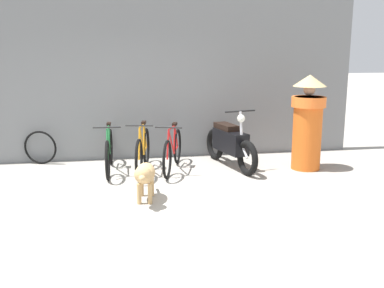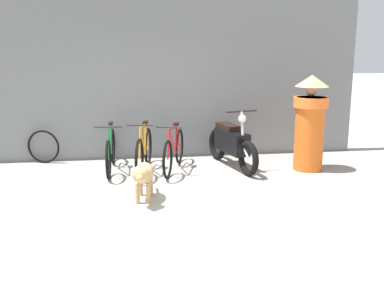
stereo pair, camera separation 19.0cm
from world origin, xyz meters
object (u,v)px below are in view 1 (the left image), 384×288
bicycle_0 (109,152)px  person_in_robes (308,121)px  bicycle_1 (143,152)px  spare_tire_left (40,148)px  bicycle_2 (173,151)px  stray_dog (145,175)px  motorcycle (230,144)px

bicycle_0 → person_in_robes: size_ratio=1.03×
bicycle_1 → spare_tire_left: bicycle_1 is taller
bicycle_0 → bicycle_1: size_ratio=1.04×
bicycle_0 → bicycle_1: 0.61m
bicycle_1 → spare_tire_left: size_ratio=2.62×
bicycle_2 → stray_dog: bearing=-3.3°
bicycle_0 → bicycle_1: bicycle_1 is taller
bicycle_1 → spare_tire_left: (-1.85, 0.91, -0.05)m
bicycle_0 → spare_tire_left: bicycle_0 is taller
bicycle_2 → person_in_robes: (2.38, -0.30, 0.52)m
motorcycle → bicycle_2: bearing=-100.4°
bicycle_2 → person_in_robes: person_in_robes is taller
bicycle_0 → person_in_robes: 3.56m
bicycle_1 → stray_dog: 1.55m
bicycle_2 → person_in_robes: size_ratio=0.96×
stray_dog → spare_tire_left: spare_tire_left is taller
bicycle_1 → bicycle_2: 0.53m
bicycle_2 → person_in_robes: bearing=100.4°
bicycle_1 → bicycle_2: bearing=105.0°
motorcycle → person_in_robes: person_in_robes is taller
motorcycle → person_in_robes: bearing=61.3°
bicycle_1 → stray_dog: (-0.08, -1.55, 0.03)m
bicycle_1 → bicycle_0: bearing=-95.6°
motorcycle → stray_dog: 2.34m
motorcycle → spare_tire_left: 3.55m
spare_tire_left → bicycle_0: bearing=-30.0°
motorcycle → stray_dog: (-1.67, -1.64, -0.04)m
bicycle_0 → spare_tire_left: 1.47m
stray_dog → spare_tire_left: (-1.78, 2.46, -0.08)m
bicycle_1 → person_in_robes: size_ratio=0.99×
bicycle_2 → motorcycle: size_ratio=0.89×
bicycle_0 → bicycle_1: bearing=75.7°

